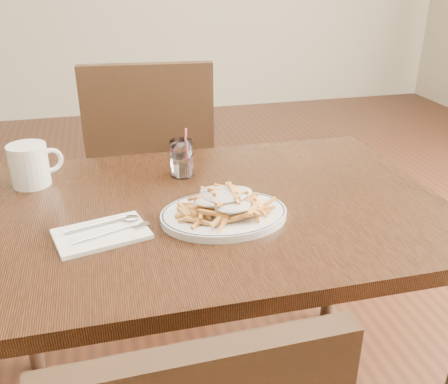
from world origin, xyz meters
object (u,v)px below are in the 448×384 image
object	(u,v)px
loaded_fries	(224,199)
table	(209,231)
chair_far	(152,169)
fries_plate	(224,215)
water_glass	(182,160)
coffee_mug	(30,165)

from	to	relation	value
loaded_fries	table	bearing A→B (deg)	104.03
chair_far	loaded_fries	size ratio (longest dim) A/B	4.31
fries_plate	water_glass	size ratio (longest dim) A/B	2.64
chair_far	loaded_fries	world-z (taller)	chair_far
loaded_fries	chair_far	bearing A→B (deg)	96.38
table	fries_plate	size ratio (longest dim) A/B	3.24
fries_plate	coffee_mug	distance (m)	0.56
chair_far	fries_plate	bearing A→B (deg)	-83.62
table	chair_far	size ratio (longest dim) A/B	1.21
chair_far	fries_plate	world-z (taller)	chair_far
chair_far	fries_plate	distance (m)	0.83
chair_far	water_glass	world-z (taller)	chair_far
loaded_fries	water_glass	world-z (taller)	water_glass
fries_plate	coffee_mug	xyz separation A→B (m)	(-0.46, 0.32, 0.05)
water_glass	coffee_mug	distance (m)	0.41
fries_plate	water_glass	world-z (taller)	water_glass
fries_plate	coffee_mug	world-z (taller)	coffee_mug
table	chair_far	distance (m)	0.74
water_glass	fries_plate	bearing A→B (deg)	-79.44
water_glass	table	bearing A→B (deg)	-80.89
chair_far	water_glass	bearing A→B (deg)	-85.90
chair_far	fries_plate	xyz separation A→B (m)	(0.09, -0.81, 0.20)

